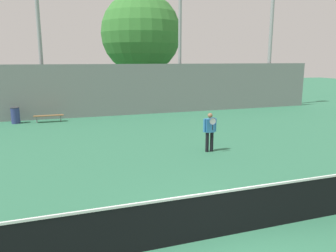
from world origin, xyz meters
TOP-DOWN VIEW (x-y plane):
  - ground_plane at (0.00, 0.00)m, footprint 100.00×100.00m
  - tennis_net at (0.00, 0.00)m, footprint 12.40×0.09m
  - tennis_player at (2.79, 6.10)m, footprint 0.57×0.41m
  - bench_courtside_near at (-3.58, 15.18)m, footprint 1.73×0.40m
  - light_pole_near_left at (-3.83, 17.18)m, footprint 0.90×0.60m
  - light_pole_far_right at (5.57, 16.82)m, footprint 0.90×0.60m
  - light_pole_center_back at (13.01, 16.52)m, footprint 0.90×0.60m
  - trash_bin at (-5.44, 15.39)m, footprint 0.52×0.52m
  - back_fence at (0.00, 16.21)m, footprint 32.38×0.06m
  - tree_green_tall at (3.92, 21.49)m, footprint 6.59×6.59m

SIDE VIEW (x-z plane):
  - ground_plane at x=0.00m, z-range 0.00..0.00m
  - bench_courtside_near at x=-3.58m, z-range 0.17..0.59m
  - trash_bin at x=-5.44m, z-range 0.00..0.97m
  - tennis_net at x=0.00m, z-range 0.01..1.06m
  - tennis_player at x=2.79m, z-range 0.11..1.72m
  - back_fence at x=0.00m, z-range 0.00..3.45m
  - light_pole_far_right at x=5.57m, z-range 0.94..9.83m
  - tree_green_tall at x=3.92m, z-range 1.27..10.42m
  - light_pole_near_left at x=-3.83m, z-range 0.89..12.27m
  - light_pole_center_back at x=13.01m, z-range 0.74..12.88m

